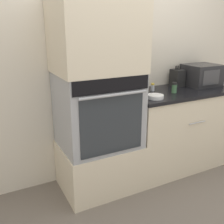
{
  "coord_description": "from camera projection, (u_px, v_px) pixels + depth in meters",
  "views": [
    {
      "loc": [
        -1.35,
        -1.88,
        1.6
      ],
      "look_at": [
        -0.27,
        0.21,
        0.83
      ],
      "focal_mm": 42.0,
      "sensor_mm": 36.0,
      "label": 1
    }
  ],
  "objects": [
    {
      "name": "ground_plane",
      "position": [
        145.0,
        191.0,
        2.67
      ],
      "size": [
        12.0,
        12.0,
        0.0
      ],
      "primitive_type": "plane",
      "color": "#6B6056"
    },
    {
      "name": "wall_back",
      "position": [
        117.0,
        60.0,
        2.82
      ],
      "size": [
        8.0,
        0.05,
        2.5
      ],
      "color": "beige",
      "rests_on": "ground_plane"
    },
    {
      "name": "oven_cabinet_base",
      "position": [
        99.0,
        165.0,
        2.69
      ],
      "size": [
        0.76,
        0.6,
        0.48
      ],
      "color": "beige",
      "rests_on": "ground_plane"
    },
    {
      "name": "wall_oven",
      "position": [
        98.0,
        110.0,
        2.5
      ],
      "size": [
        0.73,
        0.64,
        0.72
      ],
      "color": "#9EA0A5",
      "rests_on": "oven_cabinet_base"
    },
    {
      "name": "oven_cabinet_upper",
      "position": [
        97.0,
        35.0,
        2.29
      ],
      "size": [
        0.76,
        0.6,
        0.67
      ],
      "color": "beige",
      "rests_on": "wall_oven"
    },
    {
      "name": "counter_unit",
      "position": [
        176.0,
        129.0,
        3.05
      ],
      "size": [
        1.25,
        0.63,
        0.92
      ],
      "color": "beige",
      "rests_on": "ground_plane"
    },
    {
      "name": "microwave",
      "position": [
        202.0,
        75.0,
        3.1
      ],
      "size": [
        0.4,
        0.34,
        0.25
      ],
      "color": "#232326",
      "rests_on": "counter_unit"
    },
    {
      "name": "knife_block",
      "position": [
        177.0,
        78.0,
        3.08
      ],
      "size": [
        0.12,
        0.15,
        0.24
      ],
      "color": "black",
      "rests_on": "counter_unit"
    },
    {
      "name": "bowl",
      "position": [
        155.0,
        97.0,
        2.56
      ],
      "size": [
        0.16,
        0.16,
        0.04
      ],
      "color": "white",
      "rests_on": "counter_unit"
    },
    {
      "name": "condiment_jar_near",
      "position": [
        153.0,
        87.0,
        2.85
      ],
      "size": [
        0.04,
        0.04,
        0.09
      ],
      "color": "silver",
      "rests_on": "counter_unit"
    },
    {
      "name": "condiment_jar_mid",
      "position": [
        174.0,
        88.0,
        2.77
      ],
      "size": [
        0.05,
        0.05,
        0.11
      ],
      "color": "#427047",
      "rests_on": "counter_unit"
    }
  ]
}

